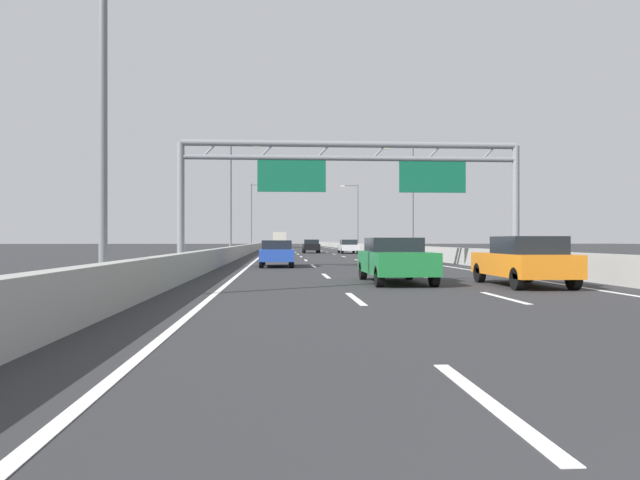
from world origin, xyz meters
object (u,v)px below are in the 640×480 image
sign_gantry (354,171)px  streetlamp_right_mid (410,193)px  streetlamp_left_near (113,69)px  streetlamp_left_mid (233,192)px  silver_car (314,243)px  black_car (311,246)px  streetlamp_right_far (356,213)px  white_car (348,246)px  orange_car (524,261)px  box_truck (280,239)px  blue_car (277,253)px  streetlamp_left_far (253,212)px  green_car (395,259)px

sign_gantry → streetlamp_right_mid: size_ratio=1.82×
streetlamp_left_near → streetlamp_right_mid: size_ratio=1.00×
streetlamp_left_mid → sign_gantry: bearing=-69.6°
streetlamp_left_mid → silver_car: (10.94, 71.50, -4.61)m
black_car → streetlamp_right_far: bearing=70.4°
streetlamp_right_mid → streetlamp_left_mid: bearing=180.0°
streetlamp_right_mid → black_car: bearing=118.1°
sign_gantry → white_car: (3.44, 32.43, -4.09)m
orange_car → box_truck: (-7.45, 95.36, 0.84)m
blue_car → streetlamp_left_mid: bearing=101.2°
sign_gantry → streetlamp_left_mid: 21.80m
orange_car → silver_car: (-0.33, 104.01, 0.01)m
white_car → orange_car: (0.24, -44.50, 0.02)m
streetlamp_right_far → box_truck: (-11.11, 26.94, -3.78)m
streetlamp_left_far → box_truck: 27.47m
streetlamp_right_mid → blue_car: streetlamp_right_mid is taller
white_car → orange_car: bearing=-89.7°
streetlamp_left_near → orange_car: bearing=16.8°
blue_car → streetlamp_right_far: bearing=78.4°
blue_car → streetlamp_left_near: bearing=-102.2°
streetlamp_right_mid → box_truck: streetlamp_right_mid is taller
orange_car → black_car: orange_car is taller
streetlamp_left_near → streetlamp_left_far: 71.82m
streetlamp_left_near → box_truck: (3.82, 98.76, -3.78)m
white_car → box_truck: (-7.21, 50.85, 0.87)m
sign_gantry → black_car: size_ratio=3.86×
white_car → streetlamp_left_mid: bearing=-132.6°
green_car → sign_gantry: bearing=90.3°
black_car → blue_car: black_car is taller
streetlamp_right_far → box_truck: 29.38m
sign_gantry → black_car: (-0.34, 34.82, -4.09)m
streetlamp_right_far → orange_car: 68.67m
streetlamp_left_mid → blue_car: streetlamp_left_mid is taller
sign_gantry → streetlamp_right_far: bearing=82.6°
sign_gantry → silver_car: (3.35, 91.93, -4.06)m
streetlamp_left_mid → box_truck: streetlamp_left_mid is taller
streetlamp_left_far → sign_gantry: bearing=-82.3°
orange_car → white_car: bearing=90.3°
sign_gantry → streetlamp_left_near: (-7.59, -15.48, 0.55)m
streetlamp_left_near → white_car: streetlamp_left_near is taller
black_car → green_car: size_ratio=0.98×
streetlamp_right_mid → black_car: (-7.68, 14.38, -4.64)m
streetlamp_right_mid → black_car: 16.96m
streetlamp_right_far → blue_car: bearing=-101.6°
orange_car → streetlamp_left_mid: bearing=109.1°
streetlamp_right_far → sign_gantry: bearing=-97.4°
white_car → streetlamp_right_mid: bearing=-72.0°
silver_car → black_car: bearing=-93.7°
streetlamp_left_mid → box_truck: 63.08m
silver_car → orange_car: bearing=-89.8°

